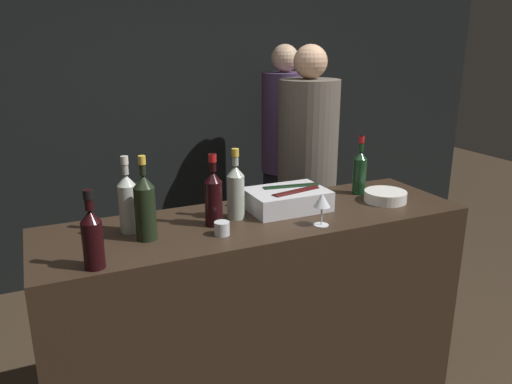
{
  "coord_description": "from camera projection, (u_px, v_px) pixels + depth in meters",
  "views": [
    {
      "loc": [
        -0.94,
        -1.73,
        1.88
      ],
      "look_at": [
        0.0,
        0.34,
        1.18
      ],
      "focal_mm": 35.0,
      "sensor_mm": 36.0,
      "label": 1
    }
  ],
  "objects": [
    {
      "name": "champagne_bottle",
      "position": [
        145.0,
        206.0,
        2.09
      ],
      "size": [
        0.09,
        0.09,
        0.36
      ],
      "color": "black",
      "rests_on": "bar_counter"
    },
    {
      "name": "person_in_hoodie",
      "position": [
        283.0,
        149.0,
        3.99
      ],
      "size": [
        0.35,
        0.35,
        1.84
      ],
      "rotation": [
        0.0,
        0.0,
        -0.32
      ],
      "color": "black",
      "rests_on": "ground_plane"
    },
    {
      "name": "wall_back_chalkboard",
      "position": [
        158.0,
        102.0,
        3.96
      ],
      "size": [
        6.4,
        0.06,
        2.8
      ],
      "color": "black",
      "rests_on": "ground_plane"
    },
    {
      "name": "wine_glass",
      "position": [
        322.0,
        202.0,
        2.25
      ],
      "size": [
        0.08,
        0.08,
        0.15
      ],
      "color": "silver",
      "rests_on": "bar_counter"
    },
    {
      "name": "white_wine_bottle",
      "position": [
        128.0,
        201.0,
        2.17
      ],
      "size": [
        0.08,
        0.08,
        0.34
      ],
      "color": "#B2B7AD",
      "rests_on": "bar_counter"
    },
    {
      "name": "red_wine_bottle_tall",
      "position": [
        213.0,
        196.0,
        2.25
      ],
      "size": [
        0.08,
        0.08,
        0.33
      ],
      "color": "black",
      "rests_on": "bar_counter"
    },
    {
      "name": "red_wine_bottle_black_foil",
      "position": [
        92.0,
        236.0,
        1.83
      ],
      "size": [
        0.08,
        0.08,
        0.3
      ],
      "color": "black",
      "rests_on": "bar_counter"
    },
    {
      "name": "bar_counter",
      "position": [
        258.0,
        315.0,
        2.54
      ],
      "size": [
        2.06,
        0.62,
        1.06
      ],
      "color": "#2D2116",
      "rests_on": "ground_plane"
    },
    {
      "name": "red_wine_bottle_burgundy",
      "position": [
        360.0,
        171.0,
        2.72
      ],
      "size": [
        0.07,
        0.07,
        0.32
      ],
      "color": "#143319",
      "rests_on": "bar_counter"
    },
    {
      "name": "person_blond_tee",
      "position": [
        307.0,
        174.0,
        3.27
      ],
      "size": [
        0.39,
        0.39,
        1.85
      ],
      "rotation": [
        0.0,
        0.0,
        -0.26
      ],
      "color": "black",
      "rests_on": "ground_plane"
    },
    {
      "name": "bowl_white",
      "position": [
        385.0,
        196.0,
        2.62
      ],
      "size": [
        0.22,
        0.22,
        0.06
      ],
      "color": "silver",
      "rests_on": "bar_counter"
    },
    {
      "name": "ice_bin_with_bottles",
      "position": [
        288.0,
        198.0,
        2.5
      ],
      "size": [
        0.39,
        0.27,
        0.11
      ],
      "color": "silver",
      "rests_on": "bar_counter"
    },
    {
      "name": "candle_votive",
      "position": [
        222.0,
        228.0,
        2.17
      ],
      "size": [
        0.07,
        0.07,
        0.06
      ],
      "color": "silver",
      "rests_on": "bar_counter"
    },
    {
      "name": "rose_wine_bottle",
      "position": [
        236.0,
        190.0,
        2.34
      ],
      "size": [
        0.08,
        0.08,
        0.34
      ],
      "color": "#9EA899",
      "rests_on": "bar_counter"
    }
  ]
}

